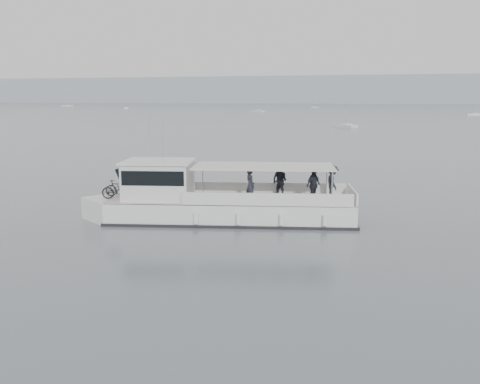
# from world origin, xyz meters

# --- Properties ---
(ground) EXTENTS (1400.00, 1400.00, 0.00)m
(ground) POSITION_xyz_m (0.00, 0.00, 0.00)
(ground) COLOR #515A60
(ground) RESTS_ON ground
(headland) EXTENTS (1400.00, 90.00, 28.00)m
(headland) POSITION_xyz_m (0.00, 560.00, 14.00)
(headland) COLOR #939EA8
(headland) RESTS_ON ground
(tour_boat) EXTENTS (14.89, 6.25, 6.22)m
(tour_boat) POSITION_xyz_m (-0.56, 0.45, 1.02)
(tour_boat) COLOR white
(tour_boat) RESTS_ON ground
(moored_fleet) EXTENTS (355.21, 355.62, 9.51)m
(moored_fleet) POSITION_xyz_m (-52.23, 198.40, 0.36)
(moored_fleet) COLOR white
(moored_fleet) RESTS_ON ground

